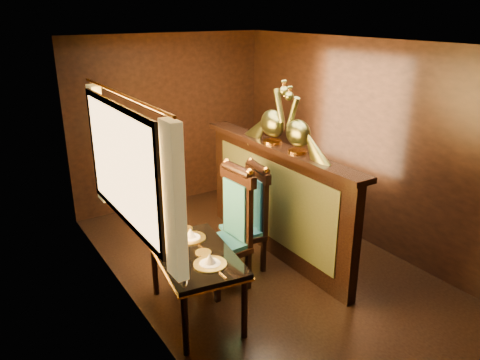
{
  "coord_description": "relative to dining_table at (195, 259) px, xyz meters",
  "views": [
    {
      "loc": [
        -2.77,
        -3.76,
        2.81
      ],
      "look_at": [
        -0.14,
        0.36,
        1.02
      ],
      "focal_mm": 35.0,
      "sensor_mm": 36.0,
      "label": 1
    }
  ],
  "objects": [
    {
      "name": "room_shell",
      "position": [
        0.97,
        0.3,
        0.98
      ],
      "size": [
        3.04,
        5.04,
        2.52
      ],
      "color": "black",
      "rests_on": "ground"
    },
    {
      "name": "peacock_right",
      "position": [
        1.38,
        0.68,
        1.13
      ],
      "size": [
        0.23,
        0.62,
        0.74
      ],
      "primitive_type": null,
      "color": "#184A2A",
      "rests_on": "partition"
    },
    {
      "name": "chair_left",
      "position": [
        0.58,
        0.29,
        0.1
      ],
      "size": [
        0.51,
        0.54,
        1.35
      ],
      "rotation": [
        0.0,
        0.0,
        0.07
      ],
      "color": "black",
      "rests_on": "ground"
    },
    {
      "name": "chair_right",
      "position": [
        0.96,
        0.49,
        0.05
      ],
      "size": [
        0.5,
        0.52,
        1.25
      ],
      "rotation": [
        0.0,
        0.0,
        -0.13
      ],
      "color": "black",
      "rests_on": "ground"
    },
    {
      "name": "peacock_left",
      "position": [
        1.38,
        0.23,
        1.1
      ],
      "size": [
        0.22,
        0.58,
        0.69
      ],
      "primitive_type": null,
      "color": "#184A2A",
      "rests_on": "partition"
    },
    {
      "name": "partition",
      "position": [
        1.37,
        0.58,
        0.11
      ],
      "size": [
        0.26,
        2.7,
        1.36
      ],
      "color": "black",
      "rests_on": "ground"
    },
    {
      "name": "ground",
      "position": [
        1.05,
        0.28,
        -0.6
      ],
      "size": [
        5.0,
        5.0,
        0.0
      ],
      "primitive_type": "plane",
      "color": "black",
      "rests_on": "ground"
    },
    {
      "name": "dining_table",
      "position": [
        0.0,
        0.0,
        0.0
      ],
      "size": [
        0.85,
        1.23,
        0.87
      ],
      "rotation": [
        0.0,
        0.0,
        -0.14
      ],
      "color": "black",
      "rests_on": "ground"
    }
  ]
}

